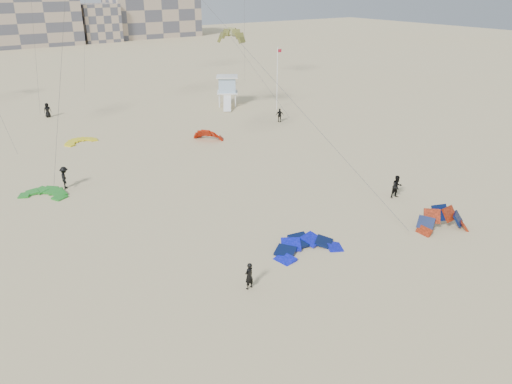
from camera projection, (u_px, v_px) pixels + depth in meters
ground at (291, 303)px, 26.86m from camera, size 320.00×320.00×0.00m
kite_ground_blue at (307, 250)px, 32.07m from camera, size 4.90×5.10×1.98m
kite_ground_orange at (442, 230)px, 34.73m from camera, size 4.77×4.72×3.73m
kite_ground_green at (45, 195)px, 40.25m from camera, size 5.15×5.15×0.88m
kite_ground_red_far at (209, 139)px, 54.36m from camera, size 4.70×4.68×3.40m
kite_ground_yellow at (81, 142)px, 53.36m from camera, size 3.75×3.89×0.60m
kitesurfer_main at (249, 276)px, 27.81m from camera, size 0.66×0.51×1.63m
kitesurfer_b at (397, 187)px, 39.49m from camera, size 1.01×0.85×1.86m
kitesurfer_c at (65, 178)px, 41.30m from camera, size 0.94×1.33×1.87m
kitesurfer_d at (280, 115)px, 60.66m from camera, size 1.01×0.94×1.66m
kitesurfer_e at (47, 110)px, 62.76m from camera, size 0.92×0.62×1.82m
kitesurfer_f at (230, 80)px, 82.41m from camera, size 0.49×1.47×1.58m
kite_fly_olive at (231, 37)px, 59.74m from camera, size 5.46×10.24×10.13m
lifeguard_tower_near at (227, 91)px, 68.22m from camera, size 3.94×6.08×4.04m
flagpole at (277, 77)px, 65.24m from camera, size 0.66×0.10×8.14m
condo_mid at (11, 22)px, 128.41m from camera, size 32.00×16.00×12.00m
condo_east at (152, 9)px, 149.91m from camera, size 26.00×14.00×16.00m
condo_fill_right at (98, 23)px, 138.71m from camera, size 10.00×10.00×10.00m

